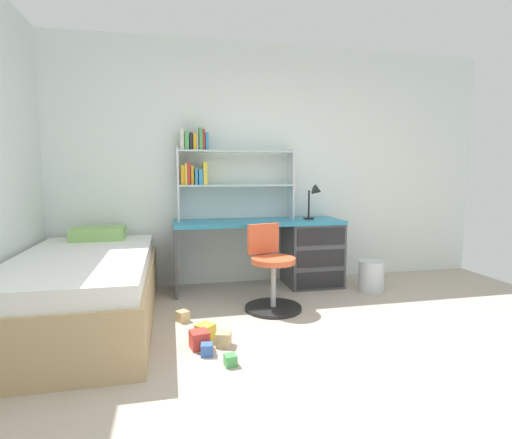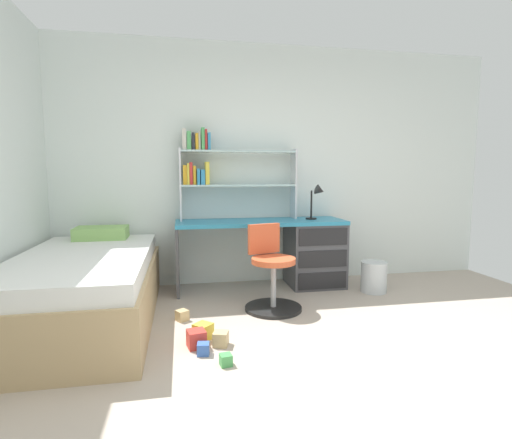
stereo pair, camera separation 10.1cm
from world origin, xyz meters
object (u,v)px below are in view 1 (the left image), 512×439
object	(u,v)px
toy_block_yellow_0	(205,332)
desk	(300,249)
desk_lamp	(315,196)
waste_bin	(371,276)
toy_block_red_1	(199,340)
toy_block_natural_2	(183,316)
toy_block_blue_3	(207,350)
swivel_chair	(272,276)
toy_block_natural_5	(224,339)
bed_platform	(84,290)
toy_block_green_4	(230,360)
bookshelf_hutch	(217,167)

from	to	relation	value
toy_block_yellow_0	desk	bearing A→B (deg)	46.97
desk_lamp	toy_block_yellow_0	xyz separation A→B (m)	(-1.32, -1.21, -0.94)
waste_bin	toy_block_red_1	distance (m)	2.14
toy_block_natural_2	toy_block_blue_3	bearing A→B (deg)	-78.09
swivel_chair	toy_block_natural_5	size ratio (longest dim) A/B	7.51
bed_platform	toy_block_natural_5	xyz separation A→B (m)	(1.06, -0.64, -0.24)
toy_block_green_4	desk_lamp	bearing A→B (deg)	54.06
waste_bin	toy_block_natural_5	bearing A→B (deg)	-149.53
bed_platform	toy_block_green_4	world-z (taller)	bed_platform
bookshelf_hutch	bed_platform	xyz separation A→B (m)	(-1.21, -0.89, -1.02)
bed_platform	toy_block_natural_2	xyz separation A→B (m)	(0.78, -0.09, -0.25)
desk_lamp	toy_block_natural_2	size ratio (longest dim) A/B	4.26
toy_block_red_1	toy_block_natural_5	size ratio (longest dim) A/B	1.21
bookshelf_hutch	toy_block_blue_3	world-z (taller)	bookshelf_hutch
toy_block_blue_3	toy_block_green_4	xyz separation A→B (m)	(0.14, -0.18, -0.00)
bed_platform	toy_block_natural_2	size ratio (longest dim) A/B	22.84
desk_lamp	waste_bin	bearing A→B (deg)	-33.95
toy_block_red_1	waste_bin	bearing A→B (deg)	27.96
bookshelf_hutch	toy_block_green_4	world-z (taller)	bookshelf_hutch
desk	waste_bin	xyz separation A→B (m)	(0.68, -0.37, -0.24)
swivel_chair	toy_block_red_1	distance (m)	1.02
toy_block_red_1	toy_block_natural_2	bearing A→B (deg)	100.37
desk_lamp	toy_block_blue_3	distance (m)	2.21
bed_platform	toy_block_green_4	bearing A→B (deg)	-41.70
toy_block_natural_2	toy_block_green_4	distance (m)	0.90
toy_block_natural_2	toy_block_blue_3	world-z (taller)	toy_block_natural_2
bookshelf_hutch	toy_block_natural_2	world-z (taller)	bookshelf_hutch
bookshelf_hutch	bed_platform	size ratio (longest dim) A/B	0.62
waste_bin	toy_block_green_4	xyz separation A→B (m)	(-1.71, -1.31, -0.12)
swivel_chair	bed_platform	world-z (taller)	swivel_chair
toy_block_red_1	desk	bearing A→B (deg)	48.56
toy_block_yellow_0	toy_block_natural_2	bearing A→B (deg)	110.62
desk	desk_lamp	size ratio (longest dim) A/B	4.72
desk	toy_block_red_1	xyz separation A→B (m)	(-1.21, -1.37, -0.34)
toy_block_yellow_0	toy_block_natural_5	size ratio (longest dim) A/B	1.16
waste_bin	toy_block_blue_3	size ratio (longest dim) A/B	3.95
toy_block_green_4	toy_block_natural_5	distance (m)	0.30
bookshelf_hutch	bed_platform	bearing A→B (deg)	-143.41
desk	bed_platform	xyz separation A→B (m)	(-2.09, -0.74, -0.11)
bed_platform	toy_block_yellow_0	distance (m)	1.09
toy_block_red_1	toy_block_natural_5	world-z (taller)	toy_block_red_1
desk_lamp	toy_block_natural_2	distance (m)	1.93
toy_block_yellow_0	toy_block_natural_2	distance (m)	0.44
desk	toy_block_red_1	world-z (taller)	desk
desk	toy_block_natural_5	distance (m)	1.76
toy_block_yellow_0	toy_block_natural_5	distance (m)	0.18
desk	toy_block_yellow_0	size ratio (longest dim) A/B	15.17
bed_platform	waste_bin	bearing A→B (deg)	7.55
toy_block_yellow_0	toy_block_blue_3	xyz separation A→B (m)	(-0.01, -0.26, -0.02)
desk_lamp	swivel_chair	xyz separation A→B (m)	(-0.66, -0.65, -0.69)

